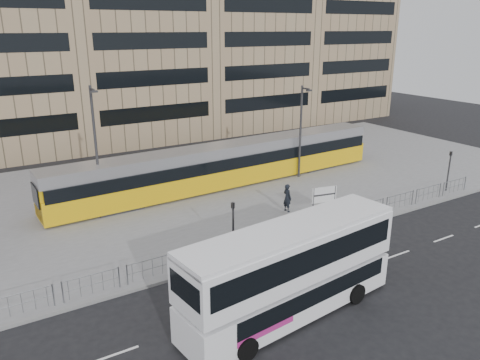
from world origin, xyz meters
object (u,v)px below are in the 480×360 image
double_decker_bus (291,268)px  pedestrian (287,198)px  ad_panel (298,222)px  lamp_post_east (301,128)px  traffic_light_west (233,222)px  tram (226,165)px  station_sign (324,196)px  lamp_post_west (96,145)px  traffic_light_east (449,166)px

double_decker_bus → pedestrian: (7.01, 9.51, -1.15)m
ad_panel → lamp_post_east: (7.17, 8.94, 3.32)m
pedestrian → traffic_light_west: (-6.41, -3.65, 1.01)m
tram → pedestrian: (0.68, -7.05, -0.69)m
tram → lamp_post_east: lamp_post_east is taller
double_decker_bus → ad_panel: 8.27m
station_sign → pedestrian: station_sign is taller
double_decker_bus → station_sign: (8.57, 7.60, -0.71)m
traffic_light_west → lamp_post_east: lamp_post_east is taller
pedestrian → traffic_light_west: size_ratio=0.63×
station_sign → traffic_light_west: traffic_light_west is taller
station_sign → lamp_post_west: lamp_post_west is taller
station_sign → traffic_light_west: 8.18m
ad_panel → pedestrian: bearing=86.9°
station_sign → lamp_post_east: size_ratio=0.27×
tram → pedestrian: tram is taller
station_sign → traffic_light_east: 11.49m
pedestrian → lamp_post_east: size_ratio=0.26×
traffic_light_west → traffic_light_east: bearing=-5.0°
traffic_light_west → lamp_post_west: size_ratio=0.37×
pedestrian → traffic_light_west: 7.44m
pedestrian → traffic_light_east: size_ratio=0.63×
double_decker_bus → ad_panel: (5.34, 6.19, -1.29)m
station_sign → lamp_post_west: (-12.29, 8.46, 3.21)m
lamp_post_east → pedestrian: bearing=-134.4°
station_sign → lamp_post_west: bearing=156.7°
lamp_post_east → lamp_post_west: bearing=176.7°
traffic_light_west → lamp_post_west: lamp_post_west is taller
double_decker_bus → lamp_post_west: size_ratio=1.26×
double_decker_bus → traffic_light_west: (0.60, 5.86, -0.14)m
station_sign → ad_panel: bearing=-145.2°
traffic_light_east → traffic_light_west: bearing=175.2°
traffic_light_east → lamp_post_west: lamp_post_west is taller
ad_panel → tram: bearing=108.1°
lamp_post_west → pedestrian: bearing=-31.4°
traffic_light_east → lamp_post_west: 25.69m
traffic_light_west → double_decker_bus: bearing=-102.9°
traffic_light_west → pedestrian: bearing=22.6°
station_sign → pedestrian: bearing=140.4°
traffic_light_east → lamp_post_east: 11.60m
double_decker_bus → pedestrian: bearing=47.7°
double_decker_bus → tram: double_decker_bus is taller
tram → traffic_light_west: tram is taller
ad_panel → traffic_light_east: bearing=25.0°
ad_panel → lamp_post_east: lamp_post_east is taller
pedestrian → station_sign: bearing=-145.0°
double_decker_bus → tram: size_ratio=0.38×
station_sign → ad_panel: (-3.23, -1.41, -0.58)m
ad_panel → traffic_light_east: (14.66, 0.36, 1.15)m
ad_panel → traffic_light_east: size_ratio=0.46×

